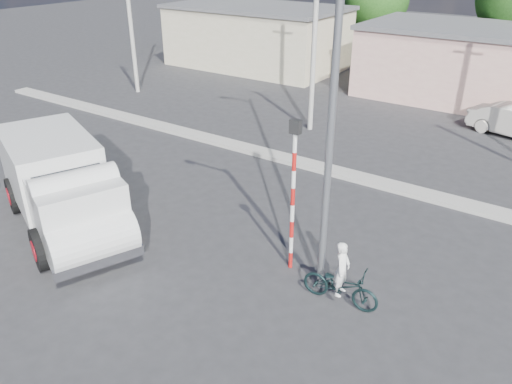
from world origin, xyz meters
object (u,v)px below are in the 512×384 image
Objects in this scene: truck at (62,186)px; traffic_pole at (293,185)px; cyclist at (341,279)px; bicycle at (340,286)px; streetlight at (326,105)px.

traffic_pole is at bearing 40.14° from truck.
cyclist is (8.68, 1.60, -0.80)m from truck.
cyclist is at bearing -0.00° from bicycle.
cyclist is 0.34× the size of traffic_pole.
truck is 3.57× the size of bicycle.
cyclist is (0.00, 0.00, 0.21)m from bicycle.
bicycle is at bearing 32.67° from truck.
cyclist is at bearing -19.76° from streetlight.
streetlight reaches higher than cyclist.
bicycle is at bearing -0.00° from cyclist.
truck is at bearing 96.37° from cyclist.
streetlight is at bearing 66.18° from cyclist.
bicycle is (8.68, 1.60, -1.02)m from truck.
bicycle is 1.35× the size of cyclist.
traffic_pole is at bearing 67.22° from bicycle.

